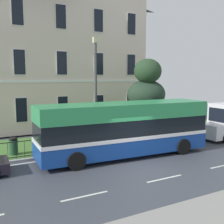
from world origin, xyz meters
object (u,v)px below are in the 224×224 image
Objects in this scene: evergreen_tree at (147,101)px; litter_bin at (13,146)px; single_decker_bus at (125,128)px; street_lamp_post at (96,85)px; georgian_townhouse at (28,48)px.

evergreen_tree reaches higher than litter_bin.
street_lamp_post is (-0.52, 2.81, 2.49)m from single_decker_bus.
single_decker_bus is 1.47× the size of street_lamp_post.
street_lamp_post is (2.13, -10.15, -3.15)m from georgian_townhouse.
litter_bin is at bearing 155.67° from single_decker_bus.
single_decker_bus is (-4.68, -4.33, -1.12)m from evergreen_tree.
single_decker_bus is (2.65, -12.96, -5.65)m from georgian_townhouse.
evergreen_tree is at bearing 45.83° from single_decker_bus.
georgian_townhouse reaches higher than single_decker_bus.
evergreen_tree is 0.57× the size of single_decker_bus.
evergreen_tree is at bearing 16.24° from street_lamp_post.
single_decker_bus is at bearing -137.22° from evergreen_tree.
evergreen_tree is at bearing 7.10° from litter_bin.
evergreen_tree is at bearing -49.69° from georgian_townhouse.
georgian_townhouse is 14.39m from single_decker_bus.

